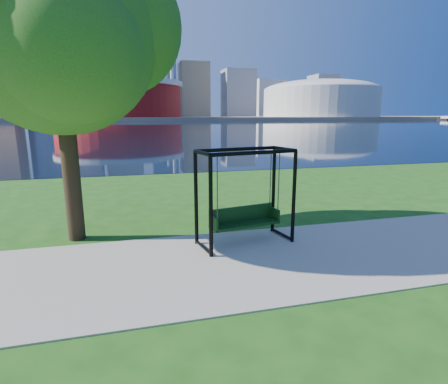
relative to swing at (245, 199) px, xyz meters
name	(u,v)px	position (x,y,z in m)	size (l,w,h in m)	color
ground	(228,255)	(-0.59, -0.63, -1.17)	(900.00, 900.00, 0.00)	#1E5114
path	(234,262)	(-0.59, -1.13, -1.15)	(120.00, 4.00, 0.03)	#9E937F
river	(139,126)	(-0.59, 101.37, -1.16)	(900.00, 180.00, 0.02)	black
far_bank	(134,118)	(-0.59, 305.37, -0.17)	(900.00, 228.00, 2.00)	#937F60
stadium	(118,98)	(-10.59, 234.37, 13.06)	(83.00, 83.00, 32.00)	maroon
arena	(321,98)	(134.41, 234.37, 14.70)	(84.00, 84.00, 26.56)	beige
skyline	(127,76)	(-4.86, 318.77, 34.72)	(392.00, 66.00, 96.50)	gray
swing	(245,199)	(0.00, 0.00, 0.00)	(2.51, 1.45, 2.42)	black
park_tree	(55,30)	(-4.26, 1.48, 4.02)	(6.02, 5.44, 7.47)	black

